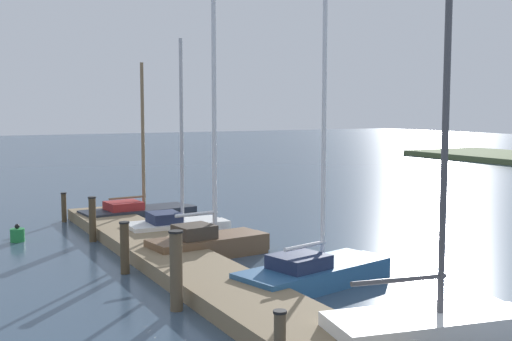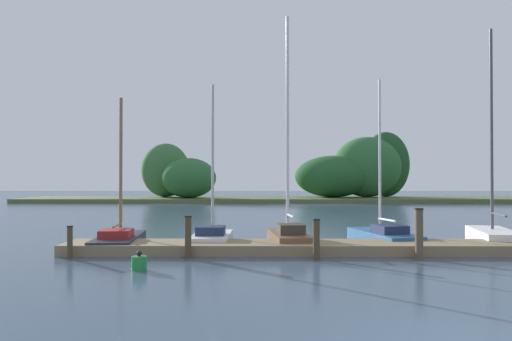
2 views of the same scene
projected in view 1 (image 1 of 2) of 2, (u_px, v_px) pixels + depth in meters
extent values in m
cube|color=#847051|center=(198.00, 273.00, 14.49)|extent=(19.23, 1.80, 0.35)
cube|color=#232833|center=(137.00, 214.00, 22.21)|extent=(1.71, 3.85, 0.42)
cube|color=#232833|center=(181.00, 211.00, 23.12)|extent=(0.84, 1.00, 0.36)
cube|color=maroon|center=(124.00, 206.00, 21.92)|extent=(1.13, 1.21, 0.27)
cylinder|color=#7F6647|center=(143.00, 136.00, 22.09)|extent=(0.12, 0.12, 4.99)
cylinder|color=#7F6647|center=(128.00, 198.00, 21.97)|extent=(0.19, 1.33, 0.07)
cube|color=white|center=(176.00, 229.00, 19.38)|extent=(1.37, 2.92, 0.47)
cube|color=white|center=(216.00, 226.00, 19.96)|extent=(0.73, 0.74, 0.40)
cube|color=#1E2847|center=(164.00, 217.00, 19.18)|extent=(1.00, 0.89, 0.31)
cylinder|color=#B7B7BC|center=(182.00, 131.00, 19.18)|extent=(0.11, 0.11, 5.44)
cube|color=brown|center=(207.00, 246.00, 16.86)|extent=(1.52, 3.21, 0.53)
cube|color=brown|center=(251.00, 241.00, 17.65)|extent=(0.73, 0.84, 0.45)
cube|color=#3D3328|center=(194.00, 232.00, 16.60)|extent=(0.98, 1.02, 0.35)
cylinder|color=silver|center=(214.00, 86.00, 16.58)|extent=(0.12, 0.12, 7.84)
cylinder|color=silver|center=(197.00, 214.00, 16.60)|extent=(0.22, 1.22, 0.08)
cube|color=#285684|center=(314.00, 275.00, 14.12)|extent=(2.14, 3.89, 0.46)
cube|color=#285684|center=(362.00, 264.00, 15.20)|extent=(0.93, 1.06, 0.39)
cube|color=#1E2847|center=(299.00, 262.00, 13.78)|extent=(1.23, 1.30, 0.30)
cylinder|color=silver|center=(324.00, 132.00, 13.99)|extent=(0.10, 0.10, 5.81)
cylinder|color=silver|center=(305.00, 246.00, 13.87)|extent=(0.36, 1.21, 0.09)
cube|color=white|center=(426.00, 331.00, 10.44)|extent=(1.85, 3.44, 0.58)
cube|color=white|center=(502.00, 324.00, 10.88)|extent=(0.84, 0.93, 0.49)
cylinder|color=#4C4C51|center=(447.00, 80.00, 10.12)|extent=(0.11, 0.11, 7.50)
cylinder|color=#4C4C51|center=(400.00, 280.00, 10.20)|extent=(0.39, 1.67, 0.08)
cylinder|color=#4C3D28|center=(64.00, 208.00, 21.87)|extent=(0.17, 0.17, 0.97)
cylinder|color=black|center=(63.00, 193.00, 21.82)|extent=(0.19, 0.19, 0.04)
cylinder|color=#4C3D28|center=(93.00, 220.00, 18.68)|extent=(0.20, 0.20, 1.28)
cylinder|color=black|center=(92.00, 198.00, 18.61)|extent=(0.24, 0.24, 0.04)
cylinder|color=#4C3D28|center=(125.00, 249.00, 15.10)|extent=(0.21, 0.21, 1.20)
cylinder|color=black|center=(124.00, 223.00, 15.04)|extent=(0.24, 0.24, 0.04)
cylinder|color=brown|center=(176.00, 272.00, 12.34)|extent=(0.25, 0.25, 1.52)
cylinder|color=black|center=(176.00, 232.00, 12.26)|extent=(0.28, 0.28, 0.04)
cylinder|color=black|center=(280.00, 312.00, 8.98)|extent=(0.20, 0.20, 0.04)
cylinder|color=#23843D|center=(17.00, 235.00, 18.73)|extent=(0.41, 0.41, 0.38)
sphere|color=black|center=(17.00, 226.00, 18.70)|extent=(0.14, 0.14, 0.14)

